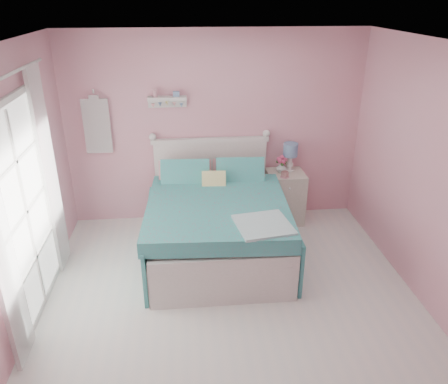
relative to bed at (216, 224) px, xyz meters
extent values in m
plane|color=silver|center=(0.07, -1.22, -0.41)|extent=(4.50, 4.50, 0.00)
plane|color=pink|center=(0.07, 1.03, 0.89)|extent=(4.00, 0.00, 4.00)
plane|color=pink|center=(-1.93, -1.22, 0.89)|extent=(0.00, 4.50, 4.50)
plane|color=pink|center=(2.08, -1.22, 0.89)|extent=(0.00, 4.50, 4.50)
plane|color=white|center=(0.07, -1.22, 2.19)|extent=(4.50, 4.50, 0.00)
cube|color=silver|center=(0.00, -0.03, -0.19)|extent=(1.60, 2.06, 0.43)
cube|color=silver|center=(0.00, -0.03, 0.11)|extent=(1.54, 1.99, 0.16)
cube|color=silver|center=(0.00, 0.97, 0.16)|extent=(1.54, 0.07, 1.13)
cube|color=silver|center=(0.00, 0.97, 0.76)|extent=(1.60, 0.09, 0.06)
cube|color=silver|center=(0.00, -1.02, -0.13)|extent=(1.54, 0.06, 0.56)
cube|color=teal|center=(0.00, -0.18, 0.28)|extent=(1.71, 1.80, 0.18)
cube|color=pink|center=(-0.36, 0.65, 0.39)|extent=(0.69, 0.31, 0.43)
cube|color=pink|center=(0.36, 0.65, 0.39)|extent=(0.69, 0.31, 0.43)
cube|color=#CCBC59|center=(0.00, 0.37, 0.39)|extent=(0.31, 0.23, 0.31)
cube|color=beige|center=(1.03, 0.77, -0.04)|extent=(0.50, 0.47, 0.73)
cube|color=silver|center=(1.03, 0.55, 0.19)|extent=(0.44, 0.02, 0.16)
sphere|color=white|center=(1.03, 0.52, 0.19)|extent=(0.03, 0.03, 0.03)
cylinder|color=white|center=(1.09, 0.85, 0.33)|extent=(0.13, 0.13, 0.02)
cylinder|color=white|center=(1.09, 0.85, 0.44)|extent=(0.06, 0.06, 0.22)
cylinder|color=#6A8AB2|center=(1.09, 0.85, 0.63)|extent=(0.20, 0.20, 0.18)
imported|color=silver|center=(0.96, 0.80, 0.40)|extent=(0.16, 0.16, 0.15)
imported|color=tan|center=(0.97, 0.62, 0.36)|extent=(0.13, 0.13, 0.08)
sphere|color=#E04C7C|center=(0.96, 0.80, 0.54)|extent=(0.06, 0.06, 0.06)
sphere|color=#E04C7C|center=(1.00, 0.82, 0.50)|extent=(0.06, 0.06, 0.06)
sphere|color=#E04C7C|center=(0.92, 0.81, 0.51)|extent=(0.06, 0.06, 0.06)
sphere|color=#E04C7C|center=(0.98, 0.77, 0.48)|extent=(0.06, 0.06, 0.06)
sphere|color=#E04C7C|center=(0.93, 0.78, 0.49)|extent=(0.06, 0.06, 0.06)
cube|color=silver|center=(-0.55, 0.95, 1.34)|extent=(0.50, 0.14, 0.04)
cube|color=silver|center=(-0.55, 1.01, 1.27)|extent=(0.50, 0.03, 0.12)
cylinder|color=#D18C99|center=(-0.70, 0.95, 1.41)|extent=(0.06, 0.06, 0.10)
cube|color=#6A8AB2|center=(-0.43, 0.95, 1.39)|extent=(0.08, 0.06, 0.07)
cube|color=white|center=(-1.48, 0.96, 0.99)|extent=(0.34, 0.03, 0.72)
cube|color=silver|center=(-1.90, -0.82, 1.72)|extent=(0.04, 1.32, 0.06)
cube|color=silver|center=(-1.90, -0.82, -0.38)|extent=(0.04, 1.32, 0.06)
cube|color=silver|center=(-1.90, -1.45, 0.64)|extent=(0.04, 0.06, 2.10)
cube|color=silver|center=(-1.90, -0.19, 0.64)|extent=(0.04, 0.06, 2.10)
cube|color=white|center=(-1.90, -0.82, 0.67)|extent=(0.02, 1.20, 2.04)
cube|color=white|center=(-1.84, -1.56, 0.77)|extent=(0.04, 0.40, 2.32)
cube|color=white|center=(-1.84, -0.07, 0.77)|extent=(0.04, 0.40, 2.32)
camera|label=1|loc=(-0.36, -4.69, 2.58)|focal=35.00mm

